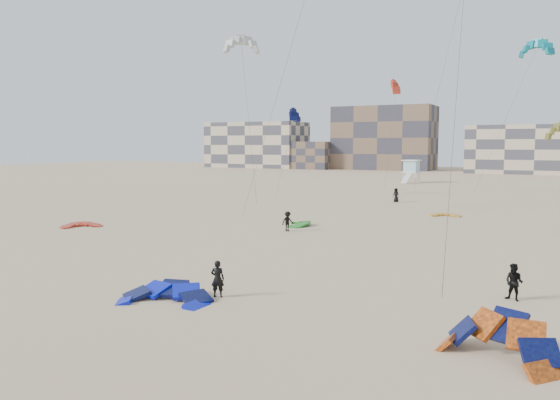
% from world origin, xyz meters
% --- Properties ---
extents(ground, '(320.00, 320.00, 0.00)m').
position_xyz_m(ground, '(0.00, 0.00, 0.00)').
color(ground, tan).
rests_on(ground, ground).
extents(kite_ground_blue, '(5.53, 5.71, 2.62)m').
position_xyz_m(kite_ground_blue, '(-1.25, -0.98, 0.00)').
color(kite_ground_blue, '#000EF0').
rests_on(kite_ground_blue, ground).
extents(kite_ground_orange, '(5.49, 5.49, 4.20)m').
position_xyz_m(kite_ground_orange, '(13.45, -1.31, 0.00)').
color(kite_ground_orange, orange).
rests_on(kite_ground_orange, ground).
extents(kite_ground_red, '(4.59, 4.58, 1.04)m').
position_xyz_m(kite_ground_red, '(-22.75, 14.08, 0.00)').
color(kite_ground_red, red).
rests_on(kite_ground_red, ground).
extents(kite_ground_green, '(4.25, 4.12, 1.34)m').
position_xyz_m(kite_ground_green, '(-5.82, 23.69, 0.00)').
color(kite_ground_green, '#178D27').
rests_on(kite_ground_green, ground).
extents(kite_ground_yellow, '(3.45, 3.55, 0.53)m').
position_xyz_m(kite_ground_yellow, '(4.93, 36.31, 0.00)').
color(kite_ground_yellow, gold).
rests_on(kite_ground_yellow, ground).
extents(kitesurfer_main, '(0.77, 0.63, 1.81)m').
position_xyz_m(kitesurfer_main, '(0.59, 0.80, 0.90)').
color(kitesurfer_main, black).
rests_on(kitesurfer_main, ground).
extents(kitesurfer_b, '(1.04, 0.93, 1.77)m').
position_xyz_m(kitesurfer_b, '(13.45, 6.66, 0.89)').
color(kitesurfer_b, black).
rests_on(kitesurfer_b, ground).
extents(kitesurfer_c, '(1.12, 1.26, 1.69)m').
position_xyz_m(kitesurfer_c, '(-5.22, 20.30, 0.85)').
color(kitesurfer_c, black).
rests_on(kitesurfer_c, ground).
extents(kitesurfer_e, '(0.99, 0.77, 1.78)m').
position_xyz_m(kitesurfer_e, '(-3.18, 47.50, 0.89)').
color(kitesurfer_e, black).
rests_on(kitesurfer_e, ground).
extents(kite_fly_grey, '(4.95, 4.98, 17.85)m').
position_xyz_m(kite_fly_grey, '(-14.60, 28.56, 17.45)').
color(kite_fly_grey, silver).
rests_on(kite_fly_grey, ground).
extents(kite_fly_navy, '(4.17, 9.39, 11.46)m').
position_xyz_m(kite_fly_navy, '(-17.97, 48.40, 11.24)').
color(kite_fly_navy, '#0A1441').
rests_on(kite_fly_navy, ground).
extents(kite_fly_teal_b, '(9.12, 8.57, 20.23)m').
position_xyz_m(kite_fly_teal_b, '(11.80, 59.32, 19.66)').
color(kite_fly_teal_b, '#007283').
rests_on(kite_fly_teal_b, ground).
extents(kite_fly_red, '(4.67, 4.56, 16.13)m').
position_xyz_m(kite_fly_red, '(-6.78, 59.45, 15.60)').
color(kite_fly_red, red).
rests_on(kite_fly_red, ground).
extents(lifeguard_tower_far, '(3.34, 6.07, 4.34)m').
position_xyz_m(lifeguard_tower_far, '(-9.78, 83.02, 2.15)').
color(lifeguard_tower_far, white).
rests_on(lifeguard_tower_far, ground).
extents(condo_west_a, '(30.00, 15.00, 14.00)m').
position_xyz_m(condo_west_a, '(-70.00, 130.00, 7.00)').
color(condo_west_a, beige).
rests_on(condo_west_a, ground).
extents(condo_west_b, '(28.00, 14.00, 18.00)m').
position_xyz_m(condo_west_b, '(-30.00, 134.00, 9.00)').
color(condo_west_b, brown).
rests_on(condo_west_b, ground).
extents(condo_mid, '(32.00, 16.00, 12.00)m').
position_xyz_m(condo_mid, '(10.00, 130.00, 6.00)').
color(condo_mid, beige).
rests_on(condo_mid, ground).
extents(condo_fill_left, '(12.00, 10.00, 8.00)m').
position_xyz_m(condo_fill_left, '(-50.00, 128.00, 4.00)').
color(condo_fill_left, brown).
rests_on(condo_fill_left, ground).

